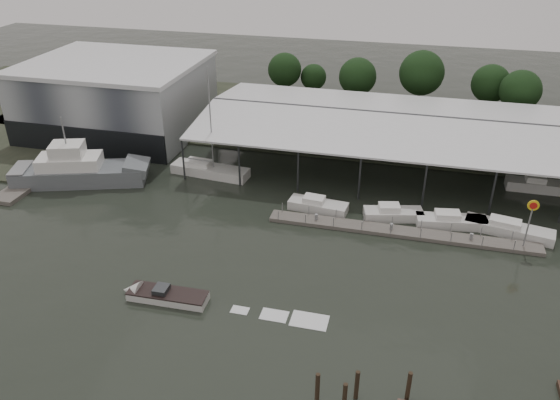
% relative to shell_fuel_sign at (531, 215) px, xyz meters
% --- Properties ---
extents(ground, '(200.00, 200.00, 0.00)m').
position_rel_shell_fuel_sign_xyz_m(ground, '(-27.00, -9.99, -3.93)').
color(ground, black).
rests_on(ground, ground).
extents(land_strip_far, '(140.00, 30.00, 0.30)m').
position_rel_shell_fuel_sign_xyz_m(land_strip_far, '(-27.00, 32.01, -3.83)').
color(land_strip_far, '#383C2D').
rests_on(land_strip_far, ground).
extents(land_strip_west, '(20.00, 40.00, 0.30)m').
position_rel_shell_fuel_sign_xyz_m(land_strip_west, '(-67.00, 20.01, -3.83)').
color(land_strip_west, '#383C2D').
rests_on(land_strip_west, ground).
extents(storage_warehouse, '(24.50, 20.50, 10.50)m').
position_rel_shell_fuel_sign_xyz_m(storage_warehouse, '(-55.00, 19.95, 1.36)').
color(storage_warehouse, '#999FA3').
rests_on(storage_warehouse, ground).
extents(covered_boat_shed, '(58.24, 24.00, 6.96)m').
position_rel_shell_fuel_sign_xyz_m(covered_boat_shed, '(-10.00, 18.01, 2.20)').
color(covered_boat_shed, silver).
rests_on(covered_boat_shed, ground).
extents(trawler_dock, '(3.00, 18.00, 0.50)m').
position_rel_shell_fuel_sign_xyz_m(trawler_dock, '(-57.00, 4.01, -3.68)').
color(trawler_dock, '#615D56').
rests_on(trawler_dock, ground).
extents(floating_dock, '(28.00, 2.00, 1.40)m').
position_rel_shell_fuel_sign_xyz_m(floating_dock, '(-12.00, 0.01, -3.72)').
color(floating_dock, '#615D56').
rests_on(floating_dock, ground).
extents(shell_fuel_sign, '(1.10, 0.18, 5.55)m').
position_rel_shell_fuel_sign_xyz_m(shell_fuel_sign, '(0.00, 0.00, 0.00)').
color(shell_fuel_sign, gray).
rests_on(shell_fuel_sign, ground).
extents(grey_trawler, '(16.87, 9.26, 8.84)m').
position_rel_shell_fuel_sign_xyz_m(grey_trawler, '(-50.99, 2.53, -2.35)').
color(grey_trawler, slate).
rests_on(grey_trawler, ground).
extents(white_sailboat, '(10.24, 3.56, 14.10)m').
position_rel_shell_fuel_sign_xyz_m(white_sailboat, '(-36.46, 8.36, -3.27)').
color(white_sailboat, silver).
rests_on(white_sailboat, ground).
extents(speedboat_underway, '(18.70, 2.67, 2.00)m').
position_rel_shell_fuel_sign_xyz_m(speedboat_underway, '(-31.69, -16.02, -3.53)').
color(speedboat_underway, silver).
rests_on(speedboat_underway, ground).
extents(moored_cruiser_0, '(6.79, 2.88, 1.70)m').
position_rel_shell_fuel_sign_xyz_m(moored_cruiser_0, '(-21.38, 2.76, -3.31)').
color(moored_cruiser_0, silver).
rests_on(moored_cruiser_0, ground).
extents(moored_cruiser_1, '(6.70, 3.64, 1.70)m').
position_rel_shell_fuel_sign_xyz_m(moored_cruiser_1, '(-13.07, 2.97, -3.31)').
color(moored_cruiser_1, silver).
rests_on(moored_cruiser_1, ground).
extents(moored_cruiser_2, '(7.65, 3.34, 1.70)m').
position_rel_shell_fuel_sign_xyz_m(moored_cruiser_2, '(-6.93, 2.88, -3.31)').
color(moored_cruiser_2, silver).
rests_on(moored_cruiser_2, ground).
extents(moored_cruiser_3, '(9.08, 3.96, 1.70)m').
position_rel_shell_fuel_sign_xyz_m(moored_cruiser_3, '(-1.15, 2.71, -3.31)').
color(moored_cruiser_3, silver).
rests_on(moored_cruiser_3, ground).
extents(horizon_tree_line, '(66.84, 10.79, 10.50)m').
position_rel_shell_fuel_sign_xyz_m(horizon_tree_line, '(-4.09, 37.71, 1.99)').
color(horizon_tree_line, black).
rests_on(horizon_tree_line, ground).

